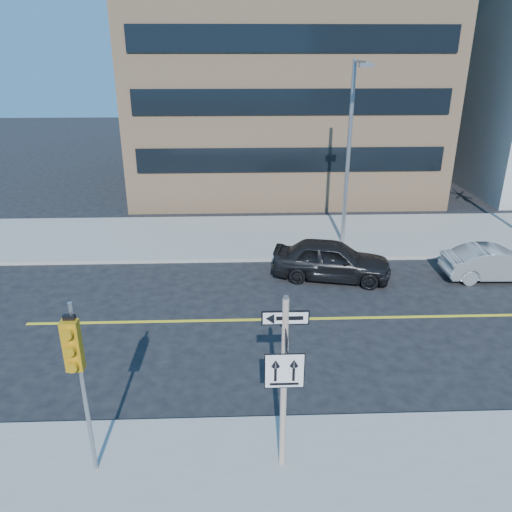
{
  "coord_description": "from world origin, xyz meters",
  "views": [
    {
      "loc": [
        -0.86,
        -10.78,
        8.45
      ],
      "look_at": [
        -0.32,
        4.0,
        2.34
      ],
      "focal_mm": 35.0,
      "sensor_mm": 36.0,
      "label": 1
    }
  ],
  "objects_px": {
    "sign_pole": "(284,376)",
    "streetlight_a": "(350,143)",
    "parked_car_a": "(331,260)",
    "parked_car_b": "(495,263)",
    "traffic_signal": "(75,359)"
  },
  "relations": [
    {
      "from": "traffic_signal",
      "to": "parked_car_a",
      "type": "distance_m",
      "value": 12.24
    },
    {
      "from": "parked_car_b",
      "to": "streetlight_a",
      "type": "relative_size",
      "value": 0.5
    },
    {
      "from": "sign_pole",
      "to": "parked_car_b",
      "type": "distance_m",
      "value": 13.37
    },
    {
      "from": "traffic_signal",
      "to": "streetlight_a",
      "type": "bearing_deg",
      "value": 59.2
    },
    {
      "from": "sign_pole",
      "to": "parked_car_a",
      "type": "distance_m",
      "value": 10.31
    },
    {
      "from": "streetlight_a",
      "to": "parked_car_b",
      "type": "bearing_deg",
      "value": -35.74
    },
    {
      "from": "sign_pole",
      "to": "parked_car_b",
      "type": "bearing_deg",
      "value": 45.67
    },
    {
      "from": "parked_car_a",
      "to": "parked_car_b",
      "type": "height_order",
      "value": "parked_car_a"
    },
    {
      "from": "traffic_signal",
      "to": "parked_car_b",
      "type": "distance_m",
      "value": 16.56
    },
    {
      "from": "parked_car_a",
      "to": "streetlight_a",
      "type": "distance_m",
      "value": 5.41
    },
    {
      "from": "parked_car_b",
      "to": "streetlight_a",
      "type": "xyz_separation_m",
      "value": [
        -5.26,
        3.79,
        4.09
      ]
    },
    {
      "from": "parked_car_a",
      "to": "streetlight_a",
      "type": "relative_size",
      "value": 0.58
    },
    {
      "from": "traffic_signal",
      "to": "parked_car_a",
      "type": "relative_size",
      "value": 0.86
    },
    {
      "from": "sign_pole",
      "to": "streetlight_a",
      "type": "bearing_deg",
      "value": 73.23
    },
    {
      "from": "parked_car_a",
      "to": "streetlight_a",
      "type": "height_order",
      "value": "streetlight_a"
    }
  ]
}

